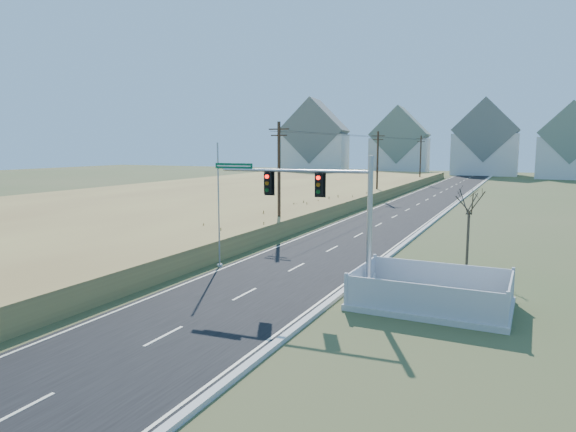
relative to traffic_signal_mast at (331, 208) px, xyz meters
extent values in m
plane|color=#3A4B24|center=(-3.56, -0.11, -4.12)|extent=(260.00, 260.00, 0.00)
cube|color=black|center=(-3.56, 49.89, -4.09)|extent=(8.00, 180.00, 0.06)
cube|color=#B2AFA8|center=(0.59, 49.89, -4.03)|extent=(0.30, 180.00, 0.18)
cube|color=tan|center=(-27.56, 39.89, -3.47)|extent=(38.00, 110.00, 1.30)
cylinder|color=#422D1E|center=(-10.06, 14.89, 0.38)|extent=(0.26, 0.26, 9.00)
cube|color=#422D1E|center=(-10.06, 14.89, 4.28)|extent=(1.80, 0.10, 0.10)
cube|color=#422D1E|center=(-10.06, 14.89, 3.78)|extent=(1.40, 0.10, 0.10)
cylinder|color=#422D1E|center=(-10.06, 44.89, 0.38)|extent=(0.26, 0.26, 9.00)
cube|color=#422D1E|center=(-10.06, 44.89, 4.28)|extent=(1.80, 0.10, 0.10)
cube|color=#422D1E|center=(-10.06, 44.89, 3.78)|extent=(1.40, 0.10, 0.10)
cylinder|color=#422D1E|center=(-10.06, 74.89, 0.38)|extent=(0.26, 0.26, 9.00)
cube|color=#422D1E|center=(-10.06, 74.89, 4.28)|extent=(1.80, 0.10, 0.10)
cube|color=#422D1E|center=(-10.06, 74.89, 3.78)|extent=(1.40, 0.10, 0.10)
cube|color=silver|center=(-41.56, 99.89, 0.88)|extent=(17.38, 13.12, 10.00)
cube|color=slate|center=(-41.56, 99.89, 6.78)|extent=(17.69, 13.38, 16.29)
cube|color=silver|center=(-21.56, 107.89, 0.38)|extent=(14.66, 10.95, 9.00)
cube|color=slate|center=(-21.56, 107.89, 5.78)|extent=(14.93, 11.17, 14.26)
cube|color=silver|center=(-1.56, 111.89, 0.88)|extent=(15.00, 10.00, 10.00)
cube|color=slate|center=(-1.56, 111.89, 6.78)|extent=(15.27, 10.20, 15.27)
cube|color=silver|center=(16.44, 103.89, 0.38)|extent=(13.87, 10.31, 9.00)
cube|color=slate|center=(16.44, 103.89, 5.78)|extent=(14.12, 10.51, 13.24)
cylinder|color=#9EA0A5|center=(1.83, 0.11, -4.03)|extent=(0.57, 0.57, 0.19)
cylinder|color=#9EA0A5|center=(1.83, 0.11, -0.81)|extent=(0.25, 0.25, 6.62)
cylinder|color=#9EA0A5|center=(-1.94, -0.12, 1.74)|extent=(7.55, 0.62, 0.15)
cube|color=black|center=(-0.62, -0.04, 1.11)|extent=(0.36, 0.30, 1.05)
cube|color=black|center=(-3.26, -0.20, 1.11)|extent=(0.36, 0.30, 1.05)
cube|color=#044E2D|center=(-5.15, -0.32, 1.93)|extent=(2.08, 0.17, 0.28)
cube|color=#B7B5AD|center=(4.75, -0.10, -3.99)|extent=(6.78, 4.68, 0.26)
cube|color=silver|center=(4.71, -2.23, -3.22)|extent=(6.41, 0.18, 1.28)
cube|color=silver|center=(4.78, 2.04, -3.22)|extent=(6.41, 0.18, 1.28)
cube|color=silver|center=(1.54, -0.04, -3.22)|extent=(0.15, 4.27, 1.28)
cube|color=silver|center=(7.95, -0.15, -3.22)|extent=(0.15, 4.27, 1.28)
cube|color=white|center=(1.40, 1.89, -3.74)|extent=(0.57, 0.06, 0.71)
cube|color=red|center=(1.40, 1.86, -3.74)|extent=(0.46, 0.03, 0.21)
cylinder|color=#B7B5AD|center=(-7.86, 2.41, -4.05)|extent=(0.33, 0.33, 0.14)
cylinder|color=#9EA0A5|center=(-7.86, 2.41, -0.50)|extent=(0.09, 0.09, 7.24)
cylinder|color=#4C3F33|center=(5.40, 8.09, -2.48)|extent=(0.15, 0.15, 3.28)
camera|label=1|loc=(8.35, -22.66, 2.92)|focal=32.00mm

